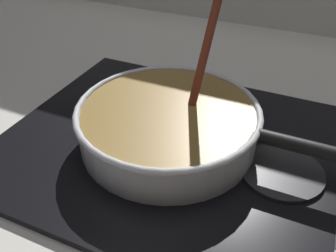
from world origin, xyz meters
TOP-DOWN VIEW (x-y plane):
  - ground at (0.00, 0.00)m, footprint 2.40×1.60m
  - hob_plate at (-0.03, 0.14)m, footprint 0.56×0.48m
  - burner_ring at (-0.03, 0.14)m, footprint 0.17×0.17m
  - spare_burner at (0.17, 0.14)m, footprint 0.13×0.13m
  - cooking_pan at (-0.03, 0.14)m, footprint 0.45×0.31m

SIDE VIEW (x-z plane):
  - ground at x=0.00m, z-range -0.04..0.00m
  - hob_plate at x=-0.03m, z-range 0.00..0.01m
  - spare_burner at x=0.17m, z-range 0.01..0.02m
  - burner_ring at x=-0.03m, z-range 0.01..0.02m
  - cooking_pan at x=-0.03m, z-range -0.08..0.18m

